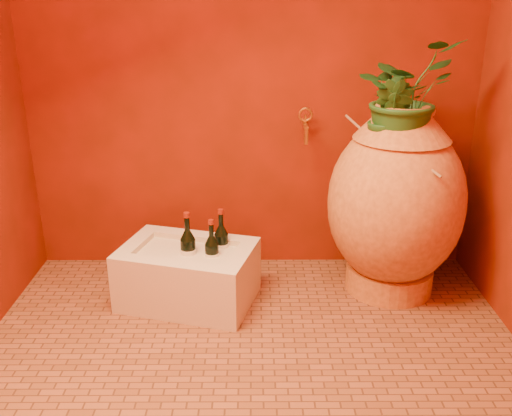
{
  "coord_description": "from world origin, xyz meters",
  "views": [
    {
      "loc": [
        0.01,
        -2.14,
        1.54
      ],
      "look_at": [
        0.02,
        0.35,
        0.59
      ],
      "focal_mm": 40.0,
      "sensor_mm": 36.0,
      "label": 1
    }
  ],
  "objects_px": {
    "wine_bottle_b": "(212,255)",
    "wall_tap": "(305,124)",
    "wine_bottle_c": "(221,245)",
    "amphora": "(396,202)",
    "wine_bottle_a": "(188,251)",
    "stone_basin": "(188,275)"
  },
  "relations": [
    {
      "from": "wine_bottle_b",
      "to": "wall_tap",
      "type": "relative_size",
      "value": 1.63
    },
    {
      "from": "wine_bottle_c",
      "to": "amphora",
      "type": "bearing_deg",
      "value": 3.53
    },
    {
      "from": "wine_bottle_c",
      "to": "wine_bottle_a",
      "type": "bearing_deg",
      "value": -152.65
    },
    {
      "from": "wine_bottle_b",
      "to": "wine_bottle_c",
      "type": "distance_m",
      "value": 0.11
    },
    {
      "from": "stone_basin",
      "to": "wine_bottle_a",
      "type": "distance_m",
      "value": 0.14
    },
    {
      "from": "amphora",
      "to": "wall_tap",
      "type": "bearing_deg",
      "value": 150.89
    },
    {
      "from": "wall_tap",
      "to": "amphora",
      "type": "bearing_deg",
      "value": -29.11
    },
    {
      "from": "stone_basin",
      "to": "wall_tap",
      "type": "xyz_separation_m",
      "value": [
        0.62,
        0.39,
        0.72
      ]
    },
    {
      "from": "stone_basin",
      "to": "wine_bottle_c",
      "type": "relative_size",
      "value": 2.42
    },
    {
      "from": "amphora",
      "to": "wine_bottle_c",
      "type": "bearing_deg",
      "value": -176.47
    },
    {
      "from": "amphora",
      "to": "wine_bottle_a",
      "type": "relative_size",
      "value": 3.06
    },
    {
      "from": "wine_bottle_c",
      "to": "wall_tap",
      "type": "height_order",
      "value": "wall_tap"
    },
    {
      "from": "amphora",
      "to": "wine_bottle_c",
      "type": "xyz_separation_m",
      "value": [
        -0.91,
        -0.06,
        -0.22
      ]
    },
    {
      "from": "stone_basin",
      "to": "wine_bottle_b",
      "type": "relative_size",
      "value": 2.53
    },
    {
      "from": "amphora",
      "to": "wine_bottle_a",
      "type": "distance_m",
      "value": 1.11
    },
    {
      "from": "amphora",
      "to": "wine_bottle_b",
      "type": "distance_m",
      "value": 1.0
    },
    {
      "from": "stone_basin",
      "to": "amphora",
      "type": "bearing_deg",
      "value": 7.05
    },
    {
      "from": "wall_tap",
      "to": "wine_bottle_c",
      "type": "bearing_deg",
      "value": -145.31
    },
    {
      "from": "wine_bottle_c",
      "to": "stone_basin",
      "type": "bearing_deg",
      "value": -155.76
    },
    {
      "from": "wine_bottle_a",
      "to": "wine_bottle_c",
      "type": "distance_m",
      "value": 0.19
    },
    {
      "from": "amphora",
      "to": "stone_basin",
      "type": "bearing_deg",
      "value": -172.95
    },
    {
      "from": "stone_basin",
      "to": "wine_bottle_a",
      "type": "height_order",
      "value": "wine_bottle_a"
    }
  ]
}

